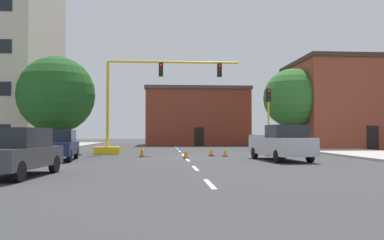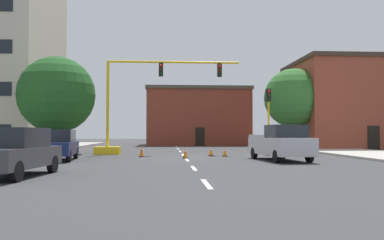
# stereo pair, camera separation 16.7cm
# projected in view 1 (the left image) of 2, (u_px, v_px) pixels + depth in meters

# --- Properties ---
(ground_plane) EXTENTS (160.00, 160.00, 0.00)m
(ground_plane) POSITION_uv_depth(u_px,v_px,m) (185.00, 157.00, 26.37)
(ground_plane) COLOR #38383A
(sidewalk_left) EXTENTS (6.00, 56.00, 0.14)m
(sidewalk_left) POSITION_uv_depth(u_px,v_px,m) (18.00, 151.00, 33.40)
(sidewalk_left) COLOR #9E998E
(sidewalk_left) RESTS_ON ground_plane
(sidewalk_right) EXTENTS (6.00, 56.00, 0.14)m
(sidewalk_right) POSITION_uv_depth(u_px,v_px,m) (333.00, 150.00, 35.30)
(sidewalk_right) COLOR #B2ADA3
(sidewalk_right) RESTS_ON ground_plane
(lane_stripe_seg_0) EXTENTS (0.16, 2.40, 0.01)m
(lane_stripe_seg_0) POSITION_uv_depth(u_px,v_px,m) (210.00, 184.00, 12.42)
(lane_stripe_seg_0) COLOR silver
(lane_stripe_seg_0) RESTS_ON ground_plane
(lane_stripe_seg_1) EXTENTS (0.16, 2.40, 0.01)m
(lane_stripe_seg_1) POSITION_uv_depth(u_px,v_px,m) (195.00, 168.00, 17.90)
(lane_stripe_seg_1) COLOR silver
(lane_stripe_seg_1) RESTS_ON ground_plane
(lane_stripe_seg_2) EXTENTS (0.16, 2.40, 0.01)m
(lane_stripe_seg_2) POSITION_uv_depth(u_px,v_px,m) (188.00, 160.00, 23.38)
(lane_stripe_seg_2) COLOR silver
(lane_stripe_seg_2) RESTS_ON ground_plane
(lane_stripe_seg_3) EXTENTS (0.16, 2.40, 0.01)m
(lane_stripe_seg_3) POSITION_uv_depth(u_px,v_px,m) (183.00, 155.00, 28.86)
(lane_stripe_seg_3) COLOR silver
(lane_stripe_seg_3) RESTS_ON ground_plane
(lane_stripe_seg_4) EXTENTS (0.16, 2.40, 0.01)m
(lane_stripe_seg_4) POSITION_uv_depth(u_px,v_px,m) (180.00, 151.00, 34.35)
(lane_stripe_seg_4) COLOR silver
(lane_stripe_seg_4) RESTS_ON ground_plane
(lane_stripe_seg_5) EXTENTS (0.16, 2.40, 0.01)m
(lane_stripe_seg_5) POSITION_uv_depth(u_px,v_px,m) (177.00, 149.00, 39.83)
(lane_stripe_seg_5) COLOR silver
(lane_stripe_seg_5) RESTS_ON ground_plane
(lane_stripe_seg_6) EXTENTS (0.16, 2.40, 0.01)m
(lane_stripe_seg_6) POSITION_uv_depth(u_px,v_px,m) (176.00, 147.00, 45.31)
(lane_stripe_seg_6) COLOR silver
(lane_stripe_seg_6) RESTS_ON ground_plane
(building_brick_center) EXTENTS (12.96, 9.64, 7.22)m
(building_brick_center) POSITION_uv_depth(u_px,v_px,m) (196.00, 117.00, 53.02)
(building_brick_center) COLOR brown
(building_brick_center) RESTS_ON ground_plane
(building_row_right) EXTENTS (11.06, 10.47, 8.87)m
(building_row_right) POSITION_uv_depth(u_px,v_px,m) (347.00, 105.00, 41.91)
(building_row_right) COLOR brown
(building_row_right) RESTS_ON ground_plane
(traffic_signal_gantry) EXTENTS (10.50, 1.20, 6.83)m
(traffic_signal_gantry) POSITION_uv_depth(u_px,v_px,m) (127.00, 122.00, 29.56)
(traffic_signal_gantry) COLOR yellow
(traffic_signal_gantry) RESTS_ON ground_plane
(traffic_light_pole_right) EXTENTS (0.32, 0.47, 4.80)m
(traffic_light_pole_right) POSITION_uv_depth(u_px,v_px,m) (268.00, 106.00, 29.94)
(traffic_light_pole_right) COLOR yellow
(traffic_light_pole_right) RESTS_ON ground_plane
(tree_right_mid) EXTENTS (5.63, 5.63, 7.73)m
(tree_right_mid) POSITION_uv_depth(u_px,v_px,m) (293.00, 98.00, 39.20)
(tree_right_mid) COLOR brown
(tree_right_mid) RESTS_ON ground_plane
(tree_left_near) EXTENTS (5.66, 5.66, 7.22)m
(tree_left_near) POSITION_uv_depth(u_px,v_px,m) (56.00, 95.00, 30.19)
(tree_left_near) COLOR brown
(tree_left_near) RESTS_ON ground_plane
(pickup_truck_silver) EXTENTS (2.53, 5.57, 1.99)m
(pickup_truck_silver) POSITION_uv_depth(u_px,v_px,m) (281.00, 143.00, 22.95)
(pickup_truck_silver) COLOR #BCBCC1
(pickup_truck_silver) RESTS_ON ground_plane
(sedan_navy_near_left) EXTENTS (2.25, 4.65, 1.74)m
(sedan_navy_near_left) POSITION_uv_depth(u_px,v_px,m) (58.00, 145.00, 22.92)
(sedan_navy_near_left) COLOR navy
(sedan_navy_near_left) RESTS_ON ground_plane
(sedan_dark_gray_mid_left) EXTENTS (2.29, 4.66, 1.74)m
(sedan_dark_gray_mid_left) POSITION_uv_depth(u_px,v_px,m) (16.00, 152.00, 14.42)
(sedan_dark_gray_mid_left) COLOR #3D3D42
(sedan_dark_gray_mid_left) RESTS_ON ground_plane
(traffic_cone_roadside_a) EXTENTS (0.36, 0.36, 0.71)m
(traffic_cone_roadside_a) POSITION_uv_depth(u_px,v_px,m) (186.00, 153.00, 24.85)
(traffic_cone_roadside_a) COLOR black
(traffic_cone_roadside_a) RESTS_ON ground_plane
(traffic_cone_roadside_b) EXTENTS (0.36, 0.36, 0.63)m
(traffic_cone_roadside_b) POSITION_uv_depth(u_px,v_px,m) (211.00, 151.00, 27.84)
(traffic_cone_roadside_b) COLOR black
(traffic_cone_roadside_b) RESTS_ON ground_plane
(traffic_cone_roadside_c) EXTENTS (0.36, 0.36, 0.59)m
(traffic_cone_roadside_c) POSITION_uv_depth(u_px,v_px,m) (225.00, 152.00, 26.87)
(traffic_cone_roadside_c) COLOR black
(traffic_cone_roadside_c) RESTS_ON ground_plane
(traffic_cone_roadside_d) EXTENTS (0.36, 0.36, 0.76)m
(traffic_cone_roadside_d) POSITION_uv_depth(u_px,v_px,m) (142.00, 151.00, 26.21)
(traffic_cone_roadside_d) COLOR black
(traffic_cone_roadside_d) RESTS_ON ground_plane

